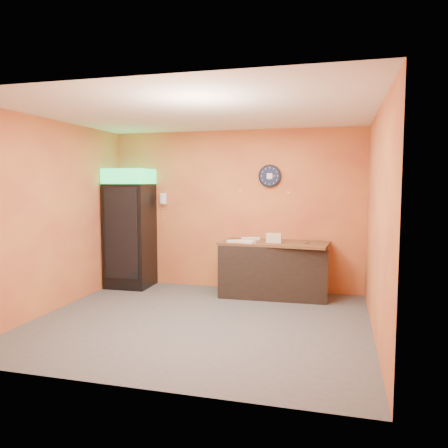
% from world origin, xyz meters
% --- Properties ---
extents(floor, '(4.50, 4.50, 0.00)m').
position_xyz_m(floor, '(0.00, 0.00, 0.00)').
color(floor, '#47474C').
rests_on(floor, ground).
extents(back_wall, '(4.50, 0.02, 2.80)m').
position_xyz_m(back_wall, '(0.00, 2.00, 1.40)').
color(back_wall, '#D98B3D').
rests_on(back_wall, floor).
extents(left_wall, '(0.02, 4.00, 2.80)m').
position_xyz_m(left_wall, '(-2.25, 0.00, 1.40)').
color(left_wall, '#D98B3D').
rests_on(left_wall, floor).
extents(right_wall, '(0.02, 4.00, 2.80)m').
position_xyz_m(right_wall, '(2.25, 0.00, 1.40)').
color(right_wall, '#D98B3D').
rests_on(right_wall, floor).
extents(ceiling, '(4.50, 4.00, 0.02)m').
position_xyz_m(ceiling, '(0.00, 0.00, 2.80)').
color(ceiling, white).
rests_on(ceiling, back_wall).
extents(beverage_cooler, '(0.77, 0.78, 2.13)m').
position_xyz_m(beverage_cooler, '(-1.85, 1.60, 1.04)').
color(beverage_cooler, black).
rests_on(beverage_cooler, floor).
extents(prep_counter, '(1.77, 0.84, 0.87)m').
position_xyz_m(prep_counter, '(0.77, 1.61, 0.44)').
color(prep_counter, black).
rests_on(prep_counter, floor).
extents(wall_clock, '(0.39, 0.06, 0.39)m').
position_xyz_m(wall_clock, '(0.63, 1.97, 2.00)').
color(wall_clock, black).
rests_on(wall_clock, back_wall).
extents(wall_phone, '(0.11, 0.10, 0.20)m').
position_xyz_m(wall_phone, '(-1.33, 1.95, 1.59)').
color(wall_phone, white).
rests_on(wall_phone, back_wall).
extents(butcher_paper, '(1.81, 0.95, 0.04)m').
position_xyz_m(butcher_paper, '(0.77, 1.61, 0.89)').
color(butcher_paper, brown).
rests_on(butcher_paper, prep_counter).
extents(sub_roll_stack, '(0.25, 0.10, 0.16)m').
position_xyz_m(sub_roll_stack, '(0.79, 1.47, 0.99)').
color(sub_roll_stack, beige).
rests_on(sub_roll_stack, butcher_paper).
extents(wrapped_sandwich_left, '(0.28, 0.22, 0.04)m').
position_xyz_m(wrapped_sandwich_left, '(0.16, 1.38, 0.93)').
color(wrapped_sandwich_left, silver).
rests_on(wrapped_sandwich_left, butcher_paper).
extents(wrapped_sandwich_mid, '(0.32, 0.24, 0.04)m').
position_xyz_m(wrapped_sandwich_mid, '(0.37, 1.33, 0.93)').
color(wrapped_sandwich_mid, silver).
rests_on(wrapped_sandwich_mid, butcher_paper).
extents(wrapped_sandwich_right, '(0.33, 0.24, 0.04)m').
position_xyz_m(wrapped_sandwich_right, '(0.35, 1.73, 0.93)').
color(wrapped_sandwich_right, silver).
rests_on(wrapped_sandwich_right, butcher_paper).
extents(kitchen_tool, '(0.05, 0.05, 0.05)m').
position_xyz_m(kitchen_tool, '(0.84, 1.65, 0.94)').
color(kitchen_tool, silver).
rests_on(kitchen_tool, butcher_paper).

